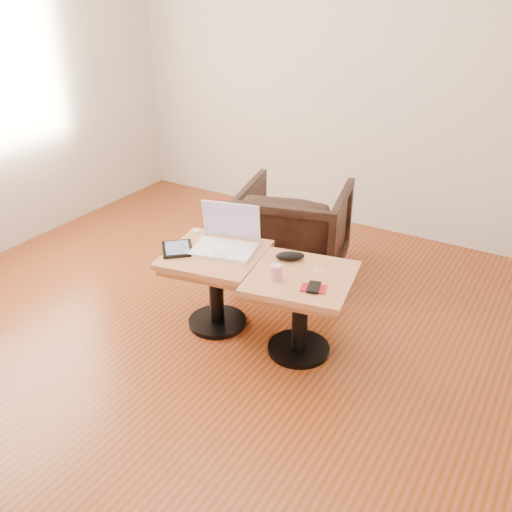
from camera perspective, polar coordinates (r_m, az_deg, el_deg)
The scene contains 11 objects.
room_shell at distance 2.75m, azimuth -4.93°, elevation 12.63°, with size 4.52×4.52×2.71m.
side_table_left at distance 3.46m, azimuth -4.07°, elevation -1.50°, with size 0.65×0.65×0.51m.
side_table_right at distance 3.21m, azimuth 4.50°, elevation -3.92°, with size 0.65×0.65×0.51m.
laptop at distance 3.42m, azimuth -3.00°, elevation 1.61°, with size 0.42×0.37×0.26m.
tablet at distance 3.45m, azimuth -7.87°, elevation 0.74°, with size 0.28×0.28×0.02m.
charging_adapter at distance 3.65m, azimuth -6.00°, elevation 2.45°, with size 0.04×0.04×0.02m, color white.
glasses_case at distance 3.29m, azimuth 3.43°, elevation 0.00°, with size 0.17×0.07×0.05m, color black.
striped_cup at distance 3.09m, azimuth 2.01°, elevation -1.62°, with size 0.07×0.07×0.08m, color #EE4889.
earbuds_tangle at distance 3.19m, azimuth 6.22°, elevation -1.47°, with size 0.08×0.05×0.02m.
phone_on_sleeve at distance 3.02m, azimuth 5.79°, elevation -3.17°, with size 0.15×0.13×0.02m.
armchair at distance 4.11m, azimuth 3.82°, elevation 2.65°, with size 0.72×0.74×0.67m, color black.
Camera 1 is at (1.57, -2.16, 2.03)m, focal length 40.00 mm.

